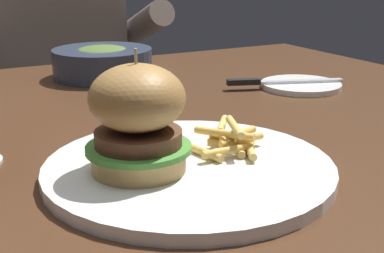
{
  "coord_description": "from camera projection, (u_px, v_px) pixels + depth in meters",
  "views": [
    {
      "loc": [
        -0.3,
        -0.71,
        0.97
      ],
      "look_at": [
        -0.02,
        -0.2,
        0.78
      ],
      "focal_mm": 50.0,
      "sensor_mm": 36.0,
      "label": 1
    }
  ],
  "objects": [
    {
      "name": "diner_person",
      "position": [
        58.0,
        107.0,
        1.51
      ],
      "size": [
        0.51,
        0.36,
        1.18
      ],
      "color": "#282833",
      "rests_on": "ground"
    },
    {
      "name": "fries_pile",
      "position": [
        231.0,
        140.0,
        0.62
      ],
      "size": [
        0.1,
        0.12,
        0.03
      ],
      "color": "#E0B251",
      "rests_on": "main_plate"
    },
    {
      "name": "bread_plate",
      "position": [
        301.0,
        85.0,
        0.98
      ],
      "size": [
        0.15,
        0.15,
        0.01
      ],
      "primitive_type": "cylinder",
      "color": "white",
      "rests_on": "dining_table"
    },
    {
      "name": "main_plate",
      "position": [
        189.0,
        168.0,
        0.59
      ],
      "size": [
        0.32,
        0.32,
        0.01
      ],
      "primitive_type": "cylinder",
      "color": "white",
      "rests_on": "dining_table"
    },
    {
      "name": "burger_sandwich",
      "position": [
        138.0,
        119.0,
        0.55
      ],
      "size": [
        0.11,
        0.11,
        0.13
      ],
      "color": "tan",
      "rests_on": "main_plate"
    },
    {
      "name": "table_knife",
      "position": [
        274.0,
        82.0,
        0.97
      ],
      "size": [
        0.21,
        0.09,
        0.01
      ],
      "color": "silver",
      "rests_on": "bread_plate"
    },
    {
      "name": "soup_bowl",
      "position": [
        103.0,
        62.0,
        1.06
      ],
      "size": [
        0.2,
        0.2,
        0.06
      ],
      "color": "#2D384C",
      "rests_on": "dining_table"
    },
    {
      "name": "dining_table",
      "position": [
        145.0,
        169.0,
        0.82
      ],
      "size": [
        1.27,
        0.96,
        0.74
      ],
      "color": "#472B19",
      "rests_on": "ground"
    }
  ]
}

